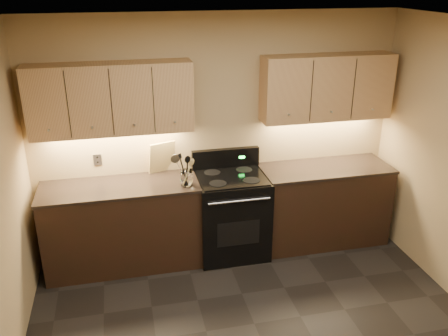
{
  "coord_description": "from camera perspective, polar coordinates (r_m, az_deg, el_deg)",
  "views": [
    {
      "loc": [
        -1.03,
        -2.84,
        2.94
      ],
      "look_at": [
        -0.05,
        1.45,
        1.13
      ],
      "focal_mm": 38.0,
      "sensor_mm": 36.0,
      "label": 1
    }
  ],
  "objects": [
    {
      "name": "ceiling",
      "position": [
        3.04,
        7.34,
        15.76
      ],
      "size": [
        4.0,
        4.0,
        0.0
      ],
      "primitive_type": "plane",
      "rotation": [
        3.14,
        0.0,
        0.0
      ],
      "color": "silver",
      "rests_on": "wall_back"
    },
    {
      "name": "wall_back",
      "position": [
        5.21,
        -0.77,
        4.03
      ],
      "size": [
        4.0,
        0.04,
        2.6
      ],
      "primitive_type": "cube",
      "color": "tan",
      "rests_on": "ground"
    },
    {
      "name": "counter_left",
      "position": [
        5.17,
        -12.09,
        -6.77
      ],
      "size": [
        1.62,
        0.62,
        0.93
      ],
      "color": "black",
      "rests_on": "ground"
    },
    {
      "name": "counter_right",
      "position": [
        5.62,
        11.8,
        -4.25
      ],
      "size": [
        1.46,
        0.62,
        0.93
      ],
      "color": "black",
      "rests_on": "ground"
    },
    {
      "name": "stove",
      "position": [
        5.27,
        0.86,
        -5.5
      ],
      "size": [
        0.76,
        0.68,
        1.14
      ],
      "color": "black",
      "rests_on": "ground"
    },
    {
      "name": "upper_cab_left",
      "position": [
        4.83,
        -13.42,
        8.09
      ],
      "size": [
        1.6,
        0.3,
        0.7
      ],
      "primitive_type": "cube",
      "color": "tan",
      "rests_on": "wall_back"
    },
    {
      "name": "upper_cab_right",
      "position": [
        5.31,
        12.28,
        9.46
      ],
      "size": [
        1.44,
        0.3,
        0.7
      ],
      "primitive_type": "cube",
      "color": "tan",
      "rests_on": "wall_back"
    },
    {
      "name": "outlet_plate",
      "position": [
        5.17,
        -14.97,
        0.97
      ],
      "size": [
        0.08,
        0.01,
        0.12
      ],
      "primitive_type": "cube",
      "color": "#B2B5BA",
      "rests_on": "wall_back"
    },
    {
      "name": "utensil_crock",
      "position": [
        4.85,
        -4.52,
        -1.26
      ],
      "size": [
        0.15,
        0.15,
        0.16
      ],
      "color": "white",
      "rests_on": "counter_left"
    },
    {
      "name": "cutting_board",
      "position": [
        5.15,
        -7.49,
        1.29
      ],
      "size": [
        0.3,
        0.18,
        0.36
      ],
      "primitive_type": "cube",
      "rotation": [
        0.22,
        0.0,
        0.33
      ],
      "color": "tan",
      "rests_on": "counter_left"
    },
    {
      "name": "wooden_spoon",
      "position": [
        4.8,
        -4.95,
        -0.47
      ],
      "size": [
        0.17,
        0.08,
        0.28
      ],
      "primitive_type": null,
      "rotation": [
        0.04,
        0.37,
        0.22
      ],
      "color": "tan",
      "rests_on": "utensil_crock"
    },
    {
      "name": "black_spoon",
      "position": [
        4.83,
        -4.61,
        0.05
      ],
      "size": [
        0.07,
        0.15,
        0.34
      ],
      "primitive_type": null,
      "rotation": [
        0.29,
        0.01,
        0.05
      ],
      "color": "black",
      "rests_on": "utensil_crock"
    },
    {
      "name": "black_turner",
      "position": [
        4.79,
        -4.51,
        -0.07
      ],
      "size": [
        0.17,
        0.13,
        0.36
      ],
      "primitive_type": null,
      "rotation": [
        -0.16,
        -0.16,
        0.43
      ],
      "color": "black",
      "rests_on": "utensil_crock"
    },
    {
      "name": "steel_skimmer",
      "position": [
        4.79,
        -4.31,
        -0.09
      ],
      "size": [
        0.22,
        0.09,
        0.35
      ],
      "primitive_type": null,
      "rotation": [
        -0.01,
        -0.43,
        0.01
      ],
      "color": "silver",
      "rests_on": "utensil_crock"
    }
  ]
}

